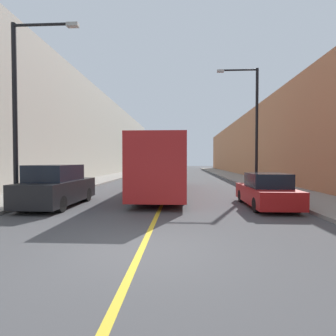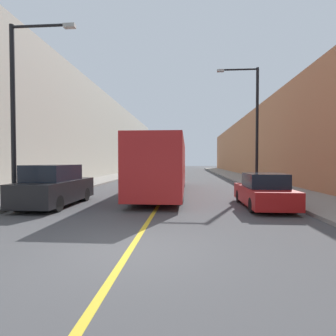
% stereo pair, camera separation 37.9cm
% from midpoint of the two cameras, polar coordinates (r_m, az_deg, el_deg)
% --- Properties ---
extents(ground_plane, '(200.00, 200.00, 0.00)m').
position_cam_midpoint_polar(ground_plane, '(6.41, -7.71, -17.45)').
color(ground_plane, '#474749').
extents(sidewalk_left, '(3.45, 72.00, 0.14)m').
position_cam_midpoint_polar(sidewalk_left, '(37.08, -10.75, -1.56)').
color(sidewalk_left, gray).
rests_on(sidewalk_left, ground).
extents(sidewalk_right, '(3.45, 72.00, 0.14)m').
position_cam_midpoint_polar(sidewalk_right, '(36.61, 13.42, -1.61)').
color(sidewalk_right, gray).
rests_on(sidewalk_right, ground).
extents(building_row_left, '(4.00, 72.00, 11.11)m').
position_cam_midpoint_polar(building_row_left, '(38.25, -16.26, 6.72)').
color(building_row_left, '#B7B2A3').
rests_on(building_row_left, ground).
extents(building_row_right, '(4.00, 72.00, 8.44)m').
position_cam_midpoint_polar(building_row_right, '(37.46, 19.09, 4.76)').
color(building_row_right, '#B2724C').
rests_on(building_row_right, ground).
extents(road_center_line, '(0.16, 72.00, 0.01)m').
position_cam_midpoint_polar(road_center_line, '(36.03, 1.25, -1.73)').
color(road_center_line, gold).
rests_on(road_center_line, ground).
extents(bus, '(2.60, 12.84, 3.31)m').
position_cam_midpoint_polar(bus, '(16.87, -1.33, 0.55)').
color(bus, '#AD1E1E').
rests_on(bus, ground).
extents(parked_suv_left, '(1.89, 4.71, 1.90)m').
position_cam_midpoint_polar(parked_suv_left, '(13.14, -23.75, -3.83)').
color(parked_suv_left, black).
rests_on(parked_suv_left, ground).
extents(car_right_near, '(1.79, 4.34, 1.53)m').
position_cam_midpoint_polar(car_right_near, '(12.52, 19.78, -4.92)').
color(car_right_near, maroon).
rests_on(car_right_near, ground).
extents(street_lamp_left, '(2.95, 0.24, 7.86)m').
position_cam_midpoint_polar(street_lamp_left, '(13.40, -30.14, 12.42)').
color(street_lamp_left, black).
rests_on(street_lamp_left, sidewalk_left).
extents(street_lamp_right, '(2.95, 0.24, 8.53)m').
position_cam_midpoint_polar(street_lamp_right, '(19.94, 17.55, 9.91)').
color(street_lamp_right, black).
rests_on(street_lamp_right, sidewalk_right).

